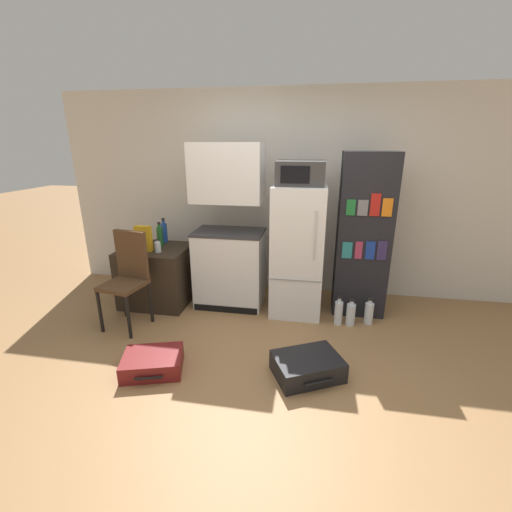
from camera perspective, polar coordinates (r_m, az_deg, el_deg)
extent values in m
plane|color=olive|center=(3.12, 1.58, -19.53)|extent=(24.00, 24.00, 0.00)
cube|color=beige|center=(4.48, 8.12, 10.00)|extent=(6.40, 0.10, 2.55)
cube|color=#2D2319|center=(4.42, -16.08, -3.07)|extent=(0.79, 0.71, 0.70)
cube|color=white|center=(4.17, -4.39, -2.23)|extent=(0.80, 0.51, 0.90)
cube|color=#333338|center=(4.03, -4.55, 3.98)|extent=(0.82, 0.52, 0.03)
cube|color=white|center=(3.92, -4.81, 13.64)|extent=(0.80, 0.44, 0.65)
cube|color=black|center=(4.11, -5.14, -8.86)|extent=(0.77, 0.01, 0.08)
cube|color=white|center=(3.92, 6.94, 0.82)|extent=(0.57, 0.60, 1.48)
cube|color=gray|center=(3.72, 6.53, -4.05)|extent=(0.55, 0.01, 0.01)
cylinder|color=silver|center=(3.54, 9.82, 3.27)|extent=(0.02, 0.02, 0.52)
cube|color=#333333|center=(3.75, 7.46, 13.57)|extent=(0.51, 0.43, 0.25)
cube|color=black|center=(3.54, 6.52, 13.32)|extent=(0.29, 0.01, 0.17)
cube|color=black|center=(4.02, 17.44, 3.12)|extent=(0.58, 0.37, 1.83)
cube|color=teal|center=(3.85, 14.94, 0.94)|extent=(0.10, 0.01, 0.18)
cube|color=#A33351|center=(3.86, 16.73, 0.92)|extent=(0.08, 0.01, 0.19)
cube|color=#193899|center=(3.87, 18.51, 0.87)|extent=(0.09, 0.01, 0.20)
cube|color=#332856|center=(3.89, 20.27, 0.85)|extent=(0.10, 0.01, 0.21)
cube|color=#1E7033|center=(3.74, 15.53, 7.80)|extent=(0.09, 0.01, 0.17)
cube|color=slate|center=(3.75, 17.38, 7.67)|extent=(0.10, 0.01, 0.16)
cube|color=red|center=(3.76, 19.26, 8.05)|extent=(0.10, 0.01, 0.23)
cube|color=orange|center=(3.79, 21.04, 7.56)|extent=(0.10, 0.01, 0.19)
cylinder|color=silver|center=(4.12, -16.05, 1.43)|extent=(0.07, 0.07, 0.12)
cylinder|color=silver|center=(4.10, -16.14, 2.38)|extent=(0.03, 0.03, 0.02)
cylinder|color=black|center=(4.10, -16.16, 2.61)|extent=(0.04, 0.04, 0.01)
cylinder|color=#1E6028|center=(4.36, -15.72, 3.14)|extent=(0.07, 0.07, 0.23)
cylinder|color=#1E6028|center=(4.33, -15.87, 4.88)|extent=(0.03, 0.03, 0.04)
cylinder|color=black|center=(4.32, -15.91, 5.31)|extent=(0.04, 0.04, 0.02)
cylinder|color=#1E47A3|center=(4.50, -15.04, 3.73)|extent=(0.08, 0.08, 0.24)
cylinder|color=#1E47A3|center=(4.47, -15.19, 5.49)|extent=(0.04, 0.04, 0.04)
cylinder|color=black|center=(4.46, -15.23, 5.92)|extent=(0.04, 0.04, 0.02)
cylinder|color=white|center=(4.43, -18.46, 2.34)|extent=(0.07, 0.07, 0.12)
cylinder|color=white|center=(4.42, -18.55, 3.19)|extent=(0.03, 0.03, 0.02)
cylinder|color=black|center=(4.41, -18.57, 3.40)|extent=(0.04, 0.04, 0.01)
cube|color=gold|center=(4.19, -18.22, 2.76)|extent=(0.19, 0.07, 0.30)
cylinder|color=black|center=(3.97, -24.55, -8.44)|extent=(0.04, 0.04, 0.47)
cylinder|color=black|center=(3.74, -20.49, -9.58)|extent=(0.04, 0.04, 0.47)
cylinder|color=black|center=(4.21, -21.13, -6.49)|extent=(0.04, 0.04, 0.47)
cylinder|color=black|center=(3.99, -17.14, -7.42)|extent=(0.04, 0.04, 0.47)
cube|color=#4C331E|center=(3.87, -21.26, -4.54)|extent=(0.47, 0.47, 0.04)
cube|color=#4C331E|center=(3.90, -20.03, 0.23)|extent=(0.38, 0.12, 0.53)
cube|color=maroon|center=(3.28, -16.82, -16.63)|extent=(0.59, 0.51, 0.16)
cylinder|color=black|center=(3.11, -17.48, -18.85)|extent=(0.22, 0.08, 0.02)
cube|color=black|center=(3.12, 8.56, -17.71)|extent=(0.68, 0.61, 0.18)
cylinder|color=black|center=(2.96, 10.48, -20.05)|extent=(0.23, 0.13, 0.02)
cylinder|color=silver|center=(3.94, 15.48, -9.40)|extent=(0.10, 0.10, 0.25)
cylinder|color=silver|center=(3.88, 15.66, -7.50)|extent=(0.04, 0.04, 0.04)
cylinder|color=black|center=(3.86, 15.71, -7.04)|extent=(0.05, 0.05, 0.03)
cylinder|color=silver|center=(4.03, 18.29, -9.07)|extent=(0.10, 0.10, 0.24)
cylinder|color=silver|center=(3.97, 18.49, -7.24)|extent=(0.04, 0.04, 0.04)
cylinder|color=black|center=(3.96, 18.54, -6.79)|extent=(0.05, 0.05, 0.02)
cylinder|color=silver|center=(3.92, 13.58, -9.22)|extent=(0.09, 0.09, 0.27)
cylinder|color=silver|center=(3.85, 13.75, -7.15)|extent=(0.04, 0.04, 0.05)
cylinder|color=black|center=(3.84, 13.79, -6.64)|extent=(0.05, 0.05, 0.03)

